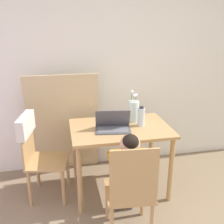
# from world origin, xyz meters

# --- Properties ---
(wall_back) EXTENTS (6.40, 0.05, 2.50)m
(wall_back) POSITION_xyz_m (0.00, 2.23, 1.25)
(wall_back) COLOR white
(wall_back) RESTS_ON ground_plane
(dining_table) EXTENTS (1.03, 0.70, 0.75)m
(dining_table) POSITION_xyz_m (-0.23, 1.56, 0.64)
(dining_table) COLOR tan
(dining_table) RESTS_ON ground_plane
(chair_occupied) EXTENTS (0.43, 0.43, 0.91)m
(chair_occupied) POSITION_xyz_m (-0.30, 0.88, 0.46)
(chair_occupied) COLOR tan
(chair_occupied) RESTS_ON ground_plane
(chair_spare) EXTENTS (0.49, 0.47, 0.92)m
(chair_spare) POSITION_xyz_m (-1.11, 1.63, 0.61)
(chair_spare) COLOR tan
(chair_spare) RESTS_ON ground_plane
(person_seated) EXTENTS (0.34, 0.44, 0.95)m
(person_seated) POSITION_xyz_m (-0.29, 1.01, 0.59)
(person_seated) COLOR orange
(person_seated) RESTS_ON ground_plane
(laptop) EXTENTS (0.38, 0.27, 0.21)m
(laptop) POSITION_xyz_m (-0.32, 1.52, 0.80)
(laptop) COLOR #4C4C51
(laptop) RESTS_ON dining_table
(flower_vase) EXTENTS (0.12, 0.12, 0.35)m
(flower_vase) POSITION_xyz_m (-0.05, 1.71, 0.88)
(flower_vase) COLOR silver
(flower_vase) RESTS_ON dining_table
(water_bottle) EXTENTS (0.08, 0.08, 0.21)m
(water_bottle) POSITION_xyz_m (-0.01, 1.57, 0.85)
(water_bottle) COLOR silver
(water_bottle) RESTS_ON dining_table
(cardboard_panel) EXTENTS (0.83, 0.19, 1.25)m
(cardboard_panel) POSITION_xyz_m (-0.81, 2.08, 0.62)
(cardboard_panel) COLOR tan
(cardboard_panel) RESTS_ON ground_plane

